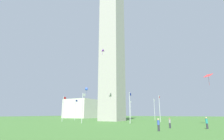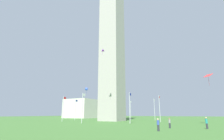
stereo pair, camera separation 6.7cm
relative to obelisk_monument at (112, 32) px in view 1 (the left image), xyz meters
The scene contains 17 objects.
ground_plane 30.78m from the obelisk_monument, ahead, with size 260.00×260.00×0.00m, color #3D6B2D.
obelisk_monument is the anchor object (origin of this frame).
flagpole_n 30.85m from the obelisk_monument, ahead, with size 1.12×0.14×7.38m.
flagpole_ne 30.84m from the obelisk_monument, 44.83° to the left, with size 1.12×0.14×7.38m.
flagpole_e 30.81m from the obelisk_monument, 89.76° to the left, with size 1.12×0.14×7.38m.
flagpole_se 30.79m from the obelisk_monument, 134.83° to the left, with size 1.12×0.14×7.38m.
flagpole_s 30.78m from the obelisk_monument, behind, with size 1.12×0.14×7.38m.
flagpole_sw 30.79m from the obelisk_monument, 134.83° to the right, with size 1.12×0.14×7.38m.
flagpole_w 30.81m from the obelisk_monument, 89.76° to the right, with size 1.12×0.14×7.38m.
flagpole_nw 30.84m from the obelisk_monument, 44.83° to the right, with size 1.12×0.14×7.38m.
person_teal_shirt 44.77m from the obelisk_monument, 125.38° to the right, with size 0.32×0.32×1.73m.
person_gray_shirt 42.52m from the obelisk_monument, 133.34° to the right, with size 0.32×0.32×1.60m.
person_blue_shirt 45.43m from the obelisk_monument, 140.78° to the right, with size 0.32×0.32×1.62m.
kite_purple_delta 17.80m from the obelisk_monument, 162.45° to the right, with size 1.07×1.22×1.72m.
kite_blue_delta 23.15m from the obelisk_monument, 150.47° to the left, with size 1.35×1.38×1.81m.
kite_red_diamond 35.66m from the obelisk_monument, 104.46° to the right, with size 2.07×2.11×2.62m.
distant_building 54.40m from the obelisk_monument, 45.92° to the left, with size 26.07×14.89×10.00m.
Camera 1 is at (-50.61, -27.83, 2.22)m, focal length 27.96 mm.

